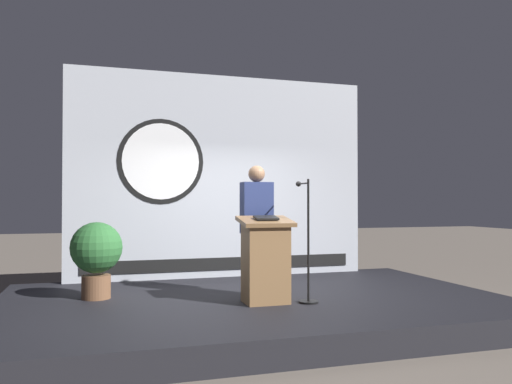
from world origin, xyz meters
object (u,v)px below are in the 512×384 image
at_px(microphone_stand, 307,259).
at_px(potted_plant, 96,252).
at_px(podium, 266,260).
at_px(speaker_person, 257,229).

distance_m(microphone_stand, potted_plant, 2.68).
bearing_deg(potted_plant, podium, -24.19).
height_order(podium, speaker_person, speaker_person).
bearing_deg(microphone_stand, potted_plant, 158.14).
xyz_separation_m(podium, speaker_person, (0.03, 0.48, 0.35)).
relative_size(speaker_person, microphone_stand, 1.13).
bearing_deg(podium, potted_plant, 155.81).
xyz_separation_m(microphone_stand, potted_plant, (-2.48, 1.00, 0.06)).
bearing_deg(podium, microphone_stand, -11.99).
xyz_separation_m(speaker_person, potted_plant, (-2.01, 0.41, -0.29)).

